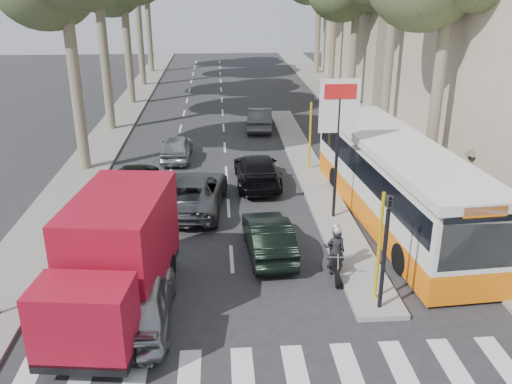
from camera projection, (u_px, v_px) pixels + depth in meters
ground at (262, 288)px, 16.81m from camera, size 120.00×120.00×0.00m
sidewalk_right at (349, 108)px, 40.61m from camera, size 3.20×70.00×0.12m
median_left at (131, 103)px, 42.29m from camera, size 2.40×64.00×0.12m
traffic_island at (309, 170)px, 27.23m from camera, size 1.50×26.00×0.16m
billboard at (338, 130)px, 20.33m from camera, size 1.50×12.10×5.60m
traffic_light_island at (386, 234)px, 14.73m from camera, size 0.16×0.41×3.60m
silver_hatchback at (140, 300)px, 14.81m from camera, size 1.80×4.40×1.49m
dark_hatchback at (268, 236)px, 18.71m from camera, size 1.69×4.17×1.35m
queue_car_a at (193, 192)px, 22.47m from camera, size 3.05×5.58×1.48m
queue_car_b at (257, 170)px, 25.21m from camera, size 2.08×4.91×1.41m
queue_car_c at (176, 147)px, 28.82m from camera, size 1.66×3.95×1.33m
queue_car_d at (260, 119)px, 34.69m from camera, size 1.90×4.44×1.42m
queue_car_e at (134, 177)px, 24.63m from camera, size 2.02×4.17×1.17m
red_truck at (116, 256)px, 15.04m from camera, size 3.10×6.49×3.33m
city_bus at (395, 180)px, 20.96m from camera, size 3.59×12.63×3.29m
motorcycle at (335, 251)px, 17.47m from camera, size 0.79×2.04×1.73m
pedestrian_near at (478, 195)px, 21.20m from camera, size 0.68×1.21×1.97m
pedestrian_far at (471, 170)px, 24.23m from camera, size 1.29×0.80×1.85m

